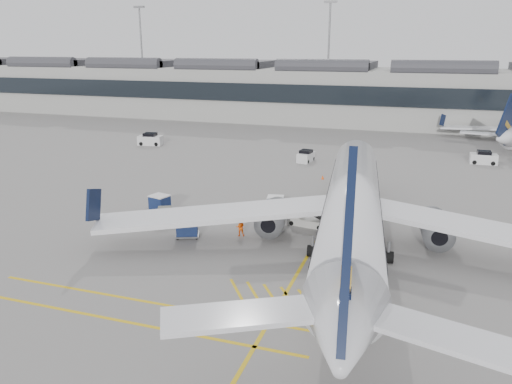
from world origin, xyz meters
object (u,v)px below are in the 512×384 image
(ramp_agent_b, at_px, (240,227))
(pushback_tug, at_px, (165,216))
(belt_loader, at_px, (307,220))
(airliner_main, at_px, (352,208))
(baggage_cart_a, at_px, (275,204))
(ramp_agent_a, at_px, (275,203))

(ramp_agent_b, xyz_separation_m, pushback_tug, (-7.70, 0.97, -0.16))
(belt_loader, height_order, ramp_agent_b, belt_loader)
(airliner_main, bearing_deg, ramp_agent_b, 173.28)
(airliner_main, height_order, baggage_cart_a, airliner_main)
(ramp_agent_a, distance_m, pushback_tug, 10.70)
(pushback_tug, bearing_deg, baggage_cart_a, 7.45)
(baggage_cart_a, xyz_separation_m, pushback_tug, (-8.90, -5.53, -0.31))
(belt_loader, xyz_separation_m, ramp_agent_a, (-3.82, 2.88, 0.31))
(airliner_main, xyz_separation_m, ramp_agent_a, (-8.35, 7.23, -2.66))
(ramp_agent_b, bearing_deg, airliner_main, 159.87)
(baggage_cart_a, distance_m, ramp_agent_a, 0.77)
(airliner_main, bearing_deg, ramp_agent_a, 132.34)
(baggage_cart_a, xyz_separation_m, ramp_agent_b, (-1.20, -6.51, -0.15))
(airliner_main, xyz_separation_m, pushback_tug, (-17.02, 0.97, -2.86))
(belt_loader, bearing_deg, ramp_agent_b, -129.87)
(airliner_main, distance_m, ramp_agent_b, 9.70)
(pushback_tug, bearing_deg, airliner_main, -27.64)
(ramp_agent_a, xyz_separation_m, pushback_tug, (-8.67, -6.26, -0.20))
(ramp_agent_b, bearing_deg, baggage_cart_a, -120.64)
(airliner_main, relative_size, belt_loader, 10.02)
(airliner_main, relative_size, baggage_cart_a, 23.78)
(airliner_main, xyz_separation_m, belt_loader, (-4.52, 4.34, -2.96))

